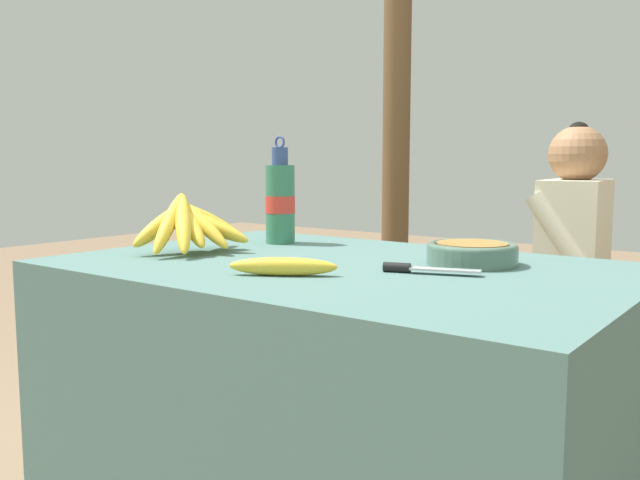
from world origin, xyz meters
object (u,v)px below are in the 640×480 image
banana_bunch_ripe (194,224)px  serving_bowl (472,252)px  loose_banana_front (284,267)px  knife (417,268)px  support_post_near (397,101)px  water_bottle (280,202)px  wooden_bench (592,323)px  seated_vendor (560,248)px

banana_bunch_ripe → serving_bowl: bearing=20.0°
loose_banana_front → banana_bunch_ripe: bearing=162.3°
knife → support_post_near: support_post_near is taller
water_bottle → wooden_bench: bearing=62.9°
loose_banana_front → seated_vendor: seated_vendor is taller
banana_bunch_ripe → knife: 0.59m
knife → water_bottle: bearing=139.7°
serving_bowl → seated_vendor: bearing=97.6°
banana_bunch_ripe → seated_vendor: bearing=69.7°
water_bottle → support_post_near: bearing=108.5°
serving_bowl → water_bottle: bearing=175.6°
loose_banana_front → knife: 0.27m
serving_bowl → wooden_bench: (-0.03, 1.11, -0.38)m
loose_banana_front → water_bottle: bearing=130.9°
knife → wooden_bench: bearing=71.2°
banana_bunch_ripe → wooden_bench: banana_bunch_ripe is taller
banana_bunch_ripe → serving_bowl: (0.62, 0.23, -0.04)m
support_post_near → seated_vendor: bearing=-23.2°
serving_bowl → wooden_bench: size_ratio=0.12×
knife → seated_vendor: 1.25m
banana_bunch_ripe → water_bottle: bearing=80.3°
banana_bunch_ripe → water_bottle: 0.28m
water_bottle → wooden_bench: water_bottle is taller
serving_bowl → wooden_bench: 1.17m
knife → seated_vendor: (-0.10, 1.24, -0.10)m
water_bottle → support_post_near: size_ratio=0.12×
loose_banana_front → wooden_bench: 1.52m
wooden_bench → banana_bunch_ripe: bearing=-113.8°
knife → wooden_bench: (0.01, 1.28, -0.36)m
serving_bowl → support_post_near: bearing=125.8°
wooden_bench → water_bottle: bearing=-117.1°
loose_banana_front → support_post_near: (-0.82, 1.82, 0.48)m
water_bottle → support_post_near: (-0.48, 1.42, 0.39)m
support_post_near → water_bottle: bearing=-71.5°
water_bottle → knife: bearing=-21.8°
water_bottle → serving_bowl: bearing=-4.4°
water_bottle → wooden_bench: (0.54, 1.07, -0.47)m
water_bottle → knife: size_ratio=1.51×
seated_vendor → knife: bearing=89.6°
seated_vendor → support_post_near: size_ratio=0.44×
serving_bowl → seated_vendor: (-0.14, 1.07, -0.11)m
water_bottle → support_post_near: 1.55m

